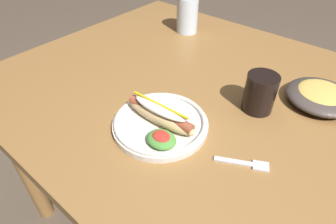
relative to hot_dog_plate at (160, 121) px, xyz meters
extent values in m
cube|color=olive|center=(0.06, 0.21, -0.04)|extent=(1.42, 1.01, 0.04)
cylinder|color=olive|center=(-0.56, -0.20, -0.41)|extent=(0.06, 0.06, 0.70)
cylinder|color=olive|center=(-0.56, 0.63, -0.41)|extent=(0.06, 0.06, 0.70)
cylinder|color=silver|center=(0.00, 0.00, -0.01)|extent=(0.24, 0.24, 0.02)
torus|color=silver|center=(0.00, 0.00, 0.00)|extent=(0.23, 0.23, 0.01)
ellipsoid|color=tan|center=(0.00, 0.00, 0.01)|extent=(0.21, 0.05, 0.04)
cylinder|color=#9E4C33|center=(0.00, 0.00, 0.02)|extent=(0.19, 0.03, 0.03)
ellipsoid|color=silver|center=(0.00, 0.00, 0.04)|extent=(0.16, 0.05, 0.02)
cylinder|color=yellow|center=(0.00, 0.00, 0.05)|extent=(0.16, 0.01, 0.01)
ellipsoid|color=#4C8C38|center=(0.05, -0.05, 0.01)|extent=(0.07, 0.06, 0.02)
ellipsoid|color=red|center=(0.05, -0.05, 0.02)|extent=(0.04, 0.04, 0.01)
cube|color=silver|center=(0.20, 0.02, -0.02)|extent=(0.08, 0.05, 0.00)
cube|color=silver|center=(0.25, 0.05, -0.02)|extent=(0.04, 0.04, 0.00)
cylinder|color=black|center=(0.15, 0.23, 0.03)|extent=(0.08, 0.08, 0.11)
cylinder|color=silver|center=(-0.31, 0.51, 0.05)|extent=(0.09, 0.09, 0.14)
ellipsoid|color=#423833|center=(0.27, 0.37, 0.00)|extent=(0.19, 0.19, 0.04)
ellipsoid|color=gold|center=(0.27, 0.37, 0.01)|extent=(0.13, 0.13, 0.02)
camera|label=1|loc=(0.36, -0.39, 0.47)|focal=30.30mm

